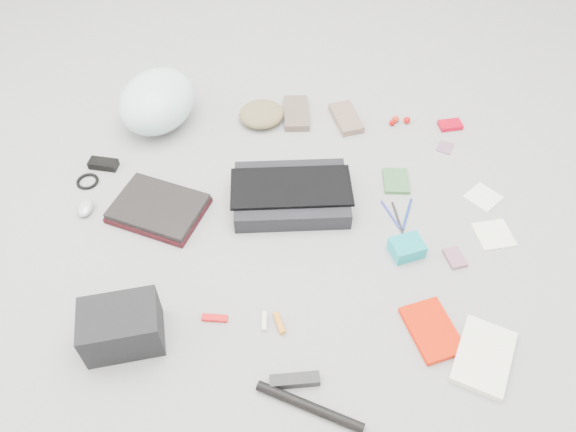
{
  "coord_description": "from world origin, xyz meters",
  "views": [
    {
      "loc": [
        0.03,
        -1.25,
        1.53
      ],
      "look_at": [
        0.0,
        0.0,
        0.05
      ],
      "focal_mm": 35.0,
      "sensor_mm": 36.0,
      "label": 1
    }
  ],
  "objects_px": {
    "camera_bag": "(122,327)",
    "accordion_wallet": "(407,248)",
    "laptop": "(158,206)",
    "book_red": "(432,330)",
    "bike_helmet": "(157,101)",
    "messenger_bag": "(291,195)"
  },
  "relations": [
    {
      "from": "camera_bag",
      "to": "accordion_wallet",
      "type": "relative_size",
      "value": 2.14
    },
    {
      "from": "book_red",
      "to": "accordion_wallet",
      "type": "distance_m",
      "value": 0.3
    },
    {
      "from": "laptop",
      "to": "bike_helmet",
      "type": "xyz_separation_m",
      "value": [
        -0.08,
        0.49,
        0.08
      ]
    },
    {
      "from": "bike_helmet",
      "to": "camera_bag",
      "type": "distance_m",
      "value": 1.0
    },
    {
      "from": "bike_helmet",
      "to": "book_red",
      "type": "xyz_separation_m",
      "value": [
        0.98,
        -0.95,
        -0.1
      ]
    },
    {
      "from": "laptop",
      "to": "book_red",
      "type": "relative_size",
      "value": 1.56
    },
    {
      "from": "camera_bag",
      "to": "book_red",
      "type": "distance_m",
      "value": 0.92
    },
    {
      "from": "camera_bag",
      "to": "laptop",
      "type": "bearing_deg",
      "value": 75.9
    },
    {
      "from": "bike_helmet",
      "to": "camera_bag",
      "type": "height_order",
      "value": "bike_helmet"
    },
    {
      "from": "laptop",
      "to": "camera_bag",
      "type": "height_order",
      "value": "camera_bag"
    },
    {
      "from": "book_red",
      "to": "accordion_wallet",
      "type": "height_order",
      "value": "accordion_wallet"
    },
    {
      "from": "messenger_bag",
      "to": "camera_bag",
      "type": "height_order",
      "value": "camera_bag"
    },
    {
      "from": "accordion_wallet",
      "to": "messenger_bag",
      "type": "bearing_deg",
      "value": 130.35
    },
    {
      "from": "bike_helmet",
      "to": "book_red",
      "type": "height_order",
      "value": "bike_helmet"
    },
    {
      "from": "bike_helmet",
      "to": "book_red",
      "type": "relative_size",
      "value": 1.82
    },
    {
      "from": "messenger_bag",
      "to": "book_red",
      "type": "height_order",
      "value": "messenger_bag"
    },
    {
      "from": "accordion_wallet",
      "to": "camera_bag",
      "type": "bearing_deg",
      "value": -178.33
    },
    {
      "from": "laptop",
      "to": "camera_bag",
      "type": "bearing_deg",
      "value": -71.38
    },
    {
      "from": "bike_helmet",
      "to": "camera_bag",
      "type": "xyz_separation_m",
      "value": [
        0.06,
        -1.0,
        -0.03
      ]
    },
    {
      "from": "laptop",
      "to": "accordion_wallet",
      "type": "xyz_separation_m",
      "value": [
        0.86,
        -0.16,
        -0.01
      ]
    },
    {
      "from": "laptop",
      "to": "book_red",
      "type": "distance_m",
      "value": 1.02
    },
    {
      "from": "bike_helmet",
      "to": "accordion_wallet",
      "type": "relative_size",
      "value": 3.42
    }
  ]
}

